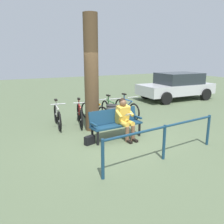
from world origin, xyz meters
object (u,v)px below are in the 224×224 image
bicycle_red (94,112)px  bicycle_purple (57,117)px  person_reading (124,117)px  litter_bin (112,116)px  bicycle_orange (80,115)px  handbag (90,140)px  bicycle_green (127,108)px  tree_trunk (91,74)px  parked_car (177,86)px  bench (115,122)px  bicycle_blue (110,110)px

bicycle_red → bicycle_purple: bearing=-103.3°
person_reading → bicycle_purple: person_reading is taller
litter_bin → bicycle_orange: (0.95, -0.66, -0.02)m
handbag → bicycle_orange: bicycle_orange is taller
person_reading → bicycle_green: 2.43m
tree_trunk → bicycle_orange: 1.64m
tree_trunk → bicycle_orange: (0.19, -0.70, -1.47)m
person_reading → tree_trunk: size_ratio=0.33×
litter_bin → handbag: bearing=42.7°
bicycle_green → bicycle_red: 1.38m
bicycle_green → bicycle_purple: 2.76m
tree_trunk → bicycle_red: tree_trunk is taller
bicycle_red → bicycle_orange: same height
litter_bin → parked_car: bearing=-152.6°
handbag → bicycle_purple: 2.10m
person_reading → litter_bin: person_reading is taller
bench → tree_trunk: size_ratio=0.44×
parked_car → bicycle_red: bearing=20.6°
person_reading → tree_trunk: 1.76m
bench → bicycle_orange: 1.83m
parked_car → bench: bearing=35.0°
bicycle_blue → bicycle_orange: size_ratio=1.02×
handbag → bicycle_blue: 2.65m
tree_trunk → bicycle_blue: tree_trunk is taller
parked_car → bicycle_orange: bearing=20.2°
parked_car → bicycle_green: bearing=26.3°
bench → bicycle_blue: (-0.79, -1.90, -0.15)m
handbag → tree_trunk: 2.17m
person_reading → litter_bin: (-0.23, -1.24, -0.29)m
bicycle_blue → parked_car: parked_car is taller
bench → bicycle_orange: bearing=-78.5°
bench → bicycle_blue: bearing=-116.8°
handbag → litter_bin: bearing=-137.3°
bicycle_blue → bicycle_red: (0.66, -0.03, 0.00)m
bicycle_green → bicycle_blue: size_ratio=1.00×
handbag → bicycle_blue: (-1.68, -2.04, 0.24)m
tree_trunk → bicycle_purple: tree_trunk is taller
bicycle_purple → bench: bearing=40.3°
tree_trunk → litter_bin: bearing=-177.3°
litter_bin → parked_car: size_ratio=0.18×
bench → litter_bin: 1.20m
person_reading → bicycle_blue: person_reading is taller
bicycle_green → bicycle_orange: same height
tree_trunk → litter_bin: 1.64m
bench → handbag: (0.88, 0.14, -0.39)m
person_reading → bicycle_blue: bearing=-109.6°
person_reading → bicycle_orange: bearing=-73.5°
litter_bin → bicycle_red: bearing=-68.8°
person_reading → bicycle_blue: size_ratio=0.71×
bench → person_reading: person_reading is taller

